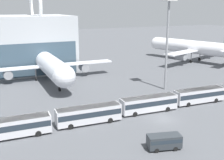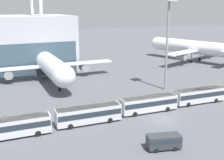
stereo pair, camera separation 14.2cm
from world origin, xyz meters
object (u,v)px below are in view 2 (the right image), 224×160
shuttle_bus_3 (149,103)px  shuttle_bus_4 (199,95)px  airliner_at_gate_far (48,63)px  airliner_parked_remote (195,47)px  shuttle_bus_1 (13,126)px  service_van_foreground (164,141)px  shuttle_bus_2 (89,114)px  floodlight_mast (168,28)px

shuttle_bus_3 → shuttle_bus_4: size_ratio=1.00×
airliner_at_gate_far → shuttle_bus_4: 42.92m
airliner_parked_remote → shuttle_bus_1: 82.09m
airliner_at_gate_far → shuttle_bus_3: bearing=20.8°
shuttle_bus_4 → service_van_foreground: 23.89m
shuttle_bus_2 → shuttle_bus_1: bearing=-176.7°
airliner_at_gate_far → shuttle_bus_3: size_ratio=3.27×
floodlight_mast → shuttle_bus_4: bearing=-87.4°
shuttle_bus_1 → shuttle_bus_3: size_ratio=1.00×
shuttle_bus_1 → service_van_foreground: bearing=-31.7°
shuttle_bus_1 → shuttle_bus_3: (26.26, 0.48, 0.00)m
service_van_foreground → shuttle_bus_2: bearing=131.7°
airliner_parked_remote → shuttle_bus_1: (-71.68, -39.84, -3.69)m
shuttle_bus_3 → service_van_foreground: size_ratio=2.25×
shuttle_bus_4 → shuttle_bus_2: bearing=-175.9°
shuttle_bus_1 → floodlight_mast: (38.83, 12.59, 13.96)m
airliner_parked_remote → shuttle_bus_3: 60.23m
shuttle_bus_2 → service_van_foreground: bearing=-60.1°
shuttle_bus_1 → shuttle_bus_2: bearing=2.8°
shuttle_bus_1 → floodlight_mast: 43.14m
shuttle_bus_3 → shuttle_bus_4: 13.13m
airliner_parked_remote → shuttle_bus_1: airliner_parked_remote is taller
airliner_parked_remote → shuttle_bus_1: size_ratio=3.19×
floodlight_mast → service_van_foreground: bearing=-125.6°
airliner_at_gate_far → shuttle_bus_4: size_ratio=3.27×
airliner_parked_remote → shuttle_bus_4: (-32.30, -39.36, -3.69)m
service_van_foreground → airliner_at_gate_far: bearing=112.4°
shuttle_bus_4 → service_van_foreground: shuttle_bus_4 is taller
airliner_at_gate_far → floodlight_mast: (25.26, -22.05, 10.90)m
shuttle_bus_1 → shuttle_bus_2: (13.13, 0.09, 0.00)m
airliner_parked_remote → airliner_at_gate_far: bearing=76.0°
shuttle_bus_1 → shuttle_bus_4: same height
shuttle_bus_1 → shuttle_bus_4: bearing=3.1°
shuttle_bus_1 → service_van_foreground: size_ratio=2.24×
service_van_foreground → airliner_parked_remote: bearing=60.7°
airliner_at_gate_far → floodlight_mast: floodlight_mast is taller
airliner_at_gate_far → service_van_foreground: 48.82m
shuttle_bus_1 → shuttle_bus_4: size_ratio=1.00×
shuttle_bus_2 → service_van_foreground: shuttle_bus_2 is taller
airliner_at_gate_far → airliner_parked_remote: airliner_parked_remote is taller
airliner_parked_remote → floodlight_mast: bearing=110.6°
shuttle_bus_3 → service_van_foreground: (-6.16, -14.09, -0.60)m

